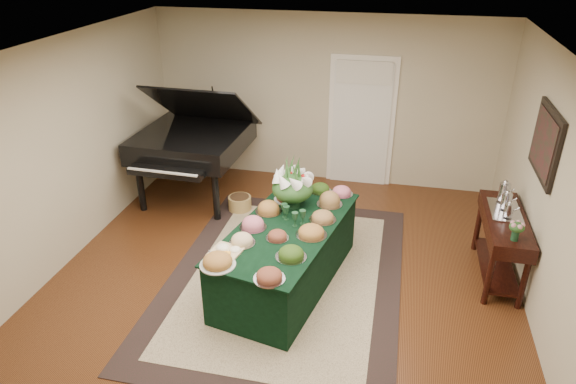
% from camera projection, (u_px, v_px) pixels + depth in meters
% --- Properties ---
extents(ground, '(6.00, 6.00, 0.00)m').
position_uv_depth(ground, '(283.00, 281.00, 6.17)').
color(ground, black).
rests_on(ground, ground).
extents(area_rug, '(2.75, 3.85, 0.01)m').
position_uv_depth(area_rug, '(285.00, 277.00, 6.23)').
color(area_rug, black).
rests_on(area_rug, ground).
extents(kitchen_doorway, '(1.05, 0.07, 2.10)m').
position_uv_depth(kitchen_doorway, '(361.00, 123.00, 8.17)').
color(kitchen_doorway, white).
rests_on(kitchen_doorway, ground).
extents(buffet_table, '(1.45, 2.34, 0.78)m').
position_uv_depth(buffet_table, '(287.00, 255.00, 5.97)').
color(buffet_table, black).
rests_on(buffet_table, ground).
extents(food_platters, '(1.34, 2.36, 0.13)m').
position_uv_depth(food_platters, '(288.00, 220.00, 5.82)').
color(food_platters, silver).
rests_on(food_platters, buffet_table).
extents(cutting_board, '(0.36, 0.36, 0.10)m').
position_uv_depth(cutting_board, '(226.00, 249.00, 5.31)').
color(cutting_board, tan).
rests_on(cutting_board, buffet_table).
extents(green_goblets, '(0.31, 0.25, 0.18)m').
position_uv_depth(green_goblets, '(292.00, 215.00, 5.84)').
color(green_goblets, '#16371F').
rests_on(green_goblets, buffet_table).
extents(floral_centerpiece, '(0.51, 0.51, 0.51)m').
position_uv_depth(floral_centerpiece, '(293.00, 183.00, 6.09)').
color(floral_centerpiece, '#16371F').
rests_on(floral_centerpiece, buffet_table).
extents(grand_piano, '(1.68, 1.88, 1.85)m').
position_uv_depth(grand_piano, '(193.00, 140.00, 7.74)').
color(grand_piano, black).
rests_on(grand_piano, ground).
extents(wicker_basket, '(0.34, 0.34, 0.21)m').
position_uv_depth(wicker_basket, '(240.00, 203.00, 7.71)').
color(wicker_basket, olive).
rests_on(wicker_basket, ground).
extents(mahogany_sideboard, '(0.45, 1.35, 0.82)m').
position_uv_depth(mahogany_sideboard, '(504.00, 231.00, 5.97)').
color(mahogany_sideboard, black).
rests_on(mahogany_sideboard, ground).
extents(tea_service, '(0.34, 0.58, 0.30)m').
position_uv_depth(tea_service, '(506.00, 200.00, 6.00)').
color(tea_service, silver).
rests_on(tea_service, mahogany_sideboard).
extents(pink_bouquet, '(0.18, 0.18, 0.23)m').
position_uv_depth(pink_bouquet, '(517.00, 228.00, 5.38)').
color(pink_bouquet, '#16371F').
rests_on(pink_bouquet, mahogany_sideboard).
extents(wall_painting, '(0.05, 0.95, 0.75)m').
position_uv_depth(wall_painting, '(546.00, 143.00, 5.43)').
color(wall_painting, black).
rests_on(wall_painting, ground).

